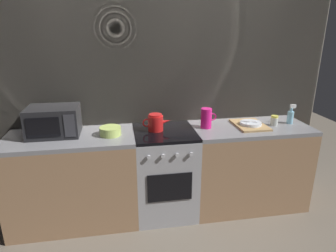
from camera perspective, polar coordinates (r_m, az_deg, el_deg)
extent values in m
plane|color=#6B6054|center=(3.25, -0.62, -16.10)|extent=(8.00, 8.00, 0.00)
cube|color=#A39989|center=(3.06, -1.67, 6.32)|extent=(3.60, 0.05, 2.40)
cube|color=beige|center=(3.04, -1.61, 6.23)|extent=(3.58, 0.01, 2.39)
cube|color=#997251|center=(3.04, -17.95, -10.31)|extent=(1.20, 0.60, 0.86)
cube|color=gray|center=(2.85, -18.85, -2.35)|extent=(1.20, 0.60, 0.04)
cube|color=#9E9EA3|center=(3.02, -0.65, -9.32)|extent=(0.60, 0.60, 0.87)
cube|color=black|center=(2.84, -0.68, -1.28)|extent=(0.59, 0.59, 0.03)
cube|color=black|center=(2.76, 0.38, -11.98)|extent=(0.42, 0.01, 0.28)
cylinder|color=#B7B7BC|center=(2.57, -3.81, -6.12)|extent=(0.04, 0.02, 0.04)
cylinder|color=#B7B7BC|center=(2.58, -0.97, -5.93)|extent=(0.04, 0.02, 0.04)
cylinder|color=#B7B7BC|center=(2.60, 1.83, -5.73)|extent=(0.04, 0.02, 0.04)
cylinder|color=#B7B7BC|center=(2.63, 4.57, -5.52)|extent=(0.04, 0.02, 0.04)
cube|color=#997251|center=(3.28, 15.24, -7.82)|extent=(1.20, 0.60, 0.86)
cube|color=gray|center=(3.11, 15.94, -0.36)|extent=(1.20, 0.60, 0.04)
cube|color=black|center=(2.90, -21.51, 0.91)|extent=(0.46, 0.34, 0.27)
cube|color=black|center=(2.75, -23.30, -0.24)|extent=(0.28, 0.01, 0.17)
cube|color=#333338|center=(2.71, -18.76, 0.01)|extent=(0.09, 0.01, 0.21)
cylinder|color=red|center=(2.83, -2.47, 0.56)|extent=(0.15, 0.15, 0.15)
cylinder|color=red|center=(2.81, -2.50, 2.17)|extent=(0.13, 0.13, 0.02)
cone|color=red|center=(2.84, -0.28, 0.97)|extent=(0.10, 0.04, 0.05)
torus|color=red|center=(2.82, -4.19, 0.61)|extent=(0.08, 0.01, 0.08)
cylinder|color=#B7D166|center=(2.77, -11.24, -0.97)|extent=(0.20, 0.20, 0.08)
cylinder|color=#E5197A|center=(2.93, 7.51, 1.53)|extent=(0.11, 0.11, 0.20)
torus|color=#E5197A|center=(2.94, 8.76, 1.77)|extent=(0.08, 0.01, 0.08)
cube|color=tan|center=(3.10, 15.72, 0.21)|extent=(0.30, 0.40, 0.02)
cylinder|color=silver|center=(3.08, 15.90, 0.39)|extent=(0.22, 0.22, 0.01)
cylinder|color=silver|center=(3.07, 15.93, 0.64)|extent=(0.21, 0.21, 0.01)
cylinder|color=silver|center=(3.08, 16.28, 0.85)|extent=(0.16, 0.07, 0.01)
cube|color=silver|center=(3.07, 15.53, 0.88)|extent=(0.16, 0.09, 0.00)
cylinder|color=silver|center=(3.18, 20.10, 0.85)|extent=(0.08, 0.08, 0.08)
cylinder|color=#D8D14C|center=(3.17, 20.20, 1.75)|extent=(0.07, 0.07, 0.02)
cylinder|color=#8CCCE5|center=(3.31, 22.85, 1.56)|extent=(0.06, 0.06, 0.13)
cylinder|color=#8CCCE5|center=(3.28, 23.03, 2.97)|extent=(0.03, 0.03, 0.04)
cube|color=white|center=(3.28, 23.33, 3.57)|extent=(0.06, 0.02, 0.04)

